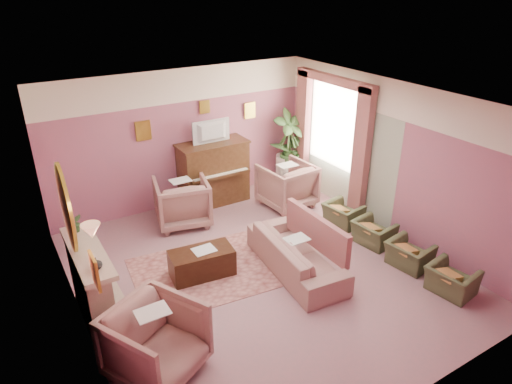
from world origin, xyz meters
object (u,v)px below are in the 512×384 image
television (213,130)px  olive_chair_b (410,251)px  sofa (296,248)px  floral_armchair_front (156,339)px  piano (214,174)px  floral_armchair_right (287,183)px  olive_chair_a (452,276)px  floral_armchair_left (182,199)px  coffee_table (202,263)px  olive_chair_c (374,229)px  olive_chair_d (343,211)px  side_table (287,170)px

television → olive_chair_b: bearing=-66.2°
sofa → floral_armchair_front: 2.80m
piano → olive_chair_b: 4.18m
floral_armchair_front → olive_chair_b: 4.34m
floral_armchair_right → olive_chair_a: floral_armchair_right is taller
floral_armchair_left → olive_chair_b: floral_armchair_left is taller
piano → floral_armchair_front: size_ratio=1.38×
coffee_table → olive_chair_c: 3.12m
olive_chair_d → television: bearing=128.0°
sofa → olive_chair_a: 2.38m
sofa → olive_chair_c: size_ratio=3.05×
sofa → olive_chair_d: sofa is taller
floral_armchair_left → olive_chair_d: floral_armchair_left is taller
olive_chair_c → side_table: bearing=86.6°
sofa → floral_armchair_front: (-2.67, -0.86, 0.09)m
floral_armchair_left → olive_chair_a: bearing=-57.8°
television → floral_armchair_right: television is taller
television → floral_armchair_front: size_ratio=0.79×
television → floral_armchair_left: television is taller
piano → olive_chair_c: bearing=-61.0°
olive_chair_c → floral_armchair_front: bearing=-169.6°
floral_armchair_right → floral_armchair_front: 4.83m
floral_armchair_right → side_table: 1.09m
piano → olive_chair_d: bearing=-52.6°
floral_armchair_left → floral_armchair_front: same height
coffee_table → side_table: side_table is taller
sofa → olive_chair_a: size_ratio=3.05×
side_table → olive_chair_b: bearing=-92.7°
coffee_table → floral_armchair_left: size_ratio=0.98×
olive_chair_a → olive_chair_b: 0.82m
olive_chair_a → olive_chair_d: same height
olive_chair_b → piano: bearing=113.6°
sofa → television: bearing=90.1°
piano → side_table: bearing=-1.2°
piano → floral_armchair_front: 4.64m
olive_chair_d → olive_chair_a: bearing=-90.0°
television → olive_chair_c: bearing=-60.5°
floral_armchair_front → olive_chair_a: floral_armchair_front is taller
floral_armchair_front → olive_chair_a: bearing=-11.0°
olive_chair_b → olive_chair_d: 1.64m
coffee_table → floral_armchair_front: 2.03m
side_table → olive_chair_d: bearing=-94.7°
olive_chair_b → side_table: 3.78m
coffee_table → olive_chair_a: bearing=-38.1°
sofa → piano: bearing=90.1°
piano → coffee_table: (-1.36, -2.27, -0.43)m
coffee_table → side_table: 3.91m
side_table → olive_chair_a: bearing=-92.2°
floral_armchair_front → olive_chair_b: floral_armchair_front is taller
piano → olive_chair_c: piano is taller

